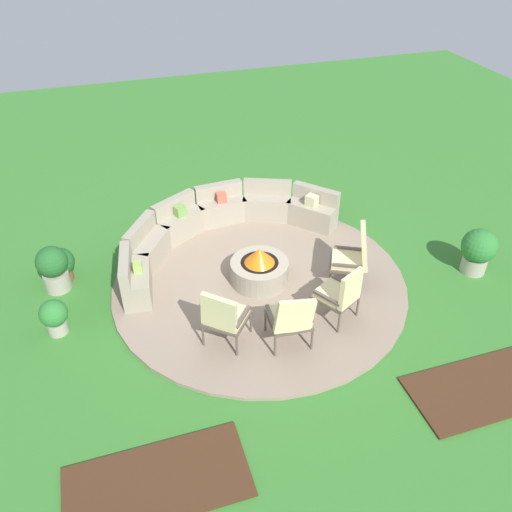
{
  "coord_description": "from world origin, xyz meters",
  "views": [
    {
      "loc": [
        -2.19,
        -6.7,
        5.81
      ],
      "look_at": [
        0.0,
        0.2,
        0.45
      ],
      "focal_mm": 36.21,
      "sensor_mm": 36.0,
      "label": 1
    }
  ],
  "objects_px": {
    "lounge_chair_back_left": "(341,293)",
    "potted_plant_2": "(54,316)",
    "curved_stone_bench": "(214,226)",
    "lounge_chair_back_right": "(354,255)",
    "potted_plant_0": "(60,264)",
    "fire_pit": "(259,269)",
    "lounge_chair_front_left": "(224,316)",
    "lounge_chair_front_right": "(291,318)",
    "potted_plant_3": "(478,249)",
    "potted_plant_1": "(53,267)"
  },
  "relations": [
    {
      "from": "curved_stone_bench",
      "to": "lounge_chair_back_left",
      "type": "height_order",
      "value": "lounge_chair_back_left"
    },
    {
      "from": "lounge_chair_back_left",
      "to": "potted_plant_0",
      "type": "xyz_separation_m",
      "value": [
        -4.18,
        2.44,
        -0.24
      ]
    },
    {
      "from": "lounge_chair_back_right",
      "to": "potted_plant_3",
      "type": "relative_size",
      "value": 1.35
    },
    {
      "from": "potted_plant_1",
      "to": "potted_plant_3",
      "type": "distance_m",
      "value": 7.39
    },
    {
      "from": "lounge_chair_front_right",
      "to": "potted_plant_3",
      "type": "xyz_separation_m",
      "value": [
        3.83,
        0.74,
        -0.11
      ]
    },
    {
      "from": "lounge_chair_front_left",
      "to": "potted_plant_2",
      "type": "distance_m",
      "value": 2.67
    },
    {
      "from": "potted_plant_1",
      "to": "lounge_chair_back_right",
      "type": "bearing_deg",
      "value": -16.59
    },
    {
      "from": "potted_plant_0",
      "to": "lounge_chair_back_right",
      "type": "bearing_deg",
      "value": -19.28
    },
    {
      "from": "lounge_chair_front_left",
      "to": "potted_plant_3",
      "type": "xyz_separation_m",
      "value": [
        4.76,
        0.42,
        -0.12
      ]
    },
    {
      "from": "lounge_chair_front_left",
      "to": "potted_plant_0",
      "type": "relative_size",
      "value": 1.63
    },
    {
      "from": "fire_pit",
      "to": "lounge_chair_back_right",
      "type": "xyz_separation_m",
      "value": [
        1.5,
        -0.53,
        0.32
      ]
    },
    {
      "from": "fire_pit",
      "to": "lounge_chair_back_right",
      "type": "height_order",
      "value": "lounge_chair_back_right"
    },
    {
      "from": "lounge_chair_back_left",
      "to": "potted_plant_0",
      "type": "relative_size",
      "value": 1.56
    },
    {
      "from": "lounge_chair_front_left",
      "to": "potted_plant_3",
      "type": "distance_m",
      "value": 4.77
    },
    {
      "from": "fire_pit",
      "to": "potted_plant_1",
      "type": "distance_m",
      "value": 3.5
    },
    {
      "from": "lounge_chair_back_right",
      "to": "fire_pit",
      "type": "bearing_deg",
      "value": 97.17
    },
    {
      "from": "potted_plant_2",
      "to": "lounge_chair_back_left",
      "type": "bearing_deg",
      "value": -14.47
    },
    {
      "from": "lounge_chair_front_right",
      "to": "potted_plant_3",
      "type": "relative_size",
      "value": 1.18
    },
    {
      "from": "fire_pit",
      "to": "lounge_chair_front_right",
      "type": "bearing_deg",
      "value": -91.15
    },
    {
      "from": "curved_stone_bench",
      "to": "lounge_chair_back_right",
      "type": "xyz_separation_m",
      "value": [
        1.94,
        -1.99,
        0.26
      ]
    },
    {
      "from": "curved_stone_bench",
      "to": "potted_plant_3",
      "type": "distance_m",
      "value": 4.83
    },
    {
      "from": "lounge_chair_back_right",
      "to": "potted_plant_1",
      "type": "relative_size",
      "value": 1.38
    },
    {
      "from": "potted_plant_2",
      "to": "potted_plant_0",
      "type": "bearing_deg",
      "value": 85.33
    },
    {
      "from": "curved_stone_bench",
      "to": "lounge_chair_back_left",
      "type": "bearing_deg",
      "value": -64.04
    },
    {
      "from": "lounge_chair_back_left",
      "to": "potted_plant_3",
      "type": "height_order",
      "value": "lounge_chair_back_left"
    },
    {
      "from": "lounge_chair_front_left",
      "to": "potted_plant_1",
      "type": "distance_m",
      "value": 3.26
    },
    {
      "from": "lounge_chair_back_right",
      "to": "potted_plant_2",
      "type": "xyz_separation_m",
      "value": [
        -4.89,
        0.34,
        -0.3
      ]
    },
    {
      "from": "potted_plant_3",
      "to": "potted_plant_0",
      "type": "bearing_deg",
      "value": 164.3
    },
    {
      "from": "potted_plant_3",
      "to": "potted_plant_2",
      "type": "bearing_deg",
      "value": 174.79
    },
    {
      "from": "curved_stone_bench",
      "to": "lounge_chair_back_right",
      "type": "distance_m",
      "value": 2.79
    },
    {
      "from": "lounge_chair_front_right",
      "to": "lounge_chair_back_left",
      "type": "distance_m",
      "value": 0.98
    },
    {
      "from": "fire_pit",
      "to": "lounge_chair_front_right",
      "type": "height_order",
      "value": "lounge_chair_front_right"
    },
    {
      "from": "curved_stone_bench",
      "to": "potted_plant_1",
      "type": "relative_size",
      "value": 5.21
    },
    {
      "from": "lounge_chair_front_left",
      "to": "lounge_chair_front_right",
      "type": "bearing_deg",
      "value": 20.68
    },
    {
      "from": "fire_pit",
      "to": "lounge_chair_front_left",
      "type": "bearing_deg",
      "value": -127.18
    },
    {
      "from": "lounge_chair_back_left",
      "to": "potted_plant_2",
      "type": "xyz_separation_m",
      "value": [
        -4.29,
        1.11,
        -0.25
      ]
    },
    {
      "from": "potted_plant_2",
      "to": "lounge_chair_back_right",
      "type": "bearing_deg",
      "value": -3.96
    },
    {
      "from": "lounge_chair_back_right",
      "to": "potted_plant_2",
      "type": "bearing_deg",
      "value": 112.62
    },
    {
      "from": "potted_plant_0",
      "to": "potted_plant_2",
      "type": "distance_m",
      "value": 1.34
    },
    {
      "from": "lounge_chair_front_right",
      "to": "potted_plant_0",
      "type": "relative_size",
      "value": 1.59
    },
    {
      "from": "lounge_chair_back_right",
      "to": "potted_plant_0",
      "type": "xyz_separation_m",
      "value": [
        -4.79,
        1.67,
        -0.29
      ]
    },
    {
      "from": "lounge_chair_back_left",
      "to": "potted_plant_0",
      "type": "bearing_deg",
      "value": 119.41
    },
    {
      "from": "potted_plant_1",
      "to": "lounge_chair_front_left",
      "type": "bearing_deg",
      "value": -42.11
    },
    {
      "from": "fire_pit",
      "to": "lounge_chair_back_right",
      "type": "bearing_deg",
      "value": -19.41
    },
    {
      "from": "lounge_chair_front_left",
      "to": "lounge_chair_back_right",
      "type": "distance_m",
      "value": 2.57
    },
    {
      "from": "lounge_chair_front_left",
      "to": "potted_plant_1",
      "type": "height_order",
      "value": "lounge_chair_front_left"
    },
    {
      "from": "lounge_chair_front_left",
      "to": "lounge_chair_back_right",
      "type": "bearing_deg",
      "value": 56.26
    },
    {
      "from": "potted_plant_0",
      "to": "potted_plant_2",
      "type": "xyz_separation_m",
      "value": [
        -0.11,
        -1.33,
        -0.01
      ]
    },
    {
      "from": "potted_plant_1",
      "to": "potted_plant_3",
      "type": "bearing_deg",
      "value": -13.86
    },
    {
      "from": "fire_pit",
      "to": "lounge_chair_front_left",
      "type": "relative_size",
      "value": 0.96
    }
  ]
}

